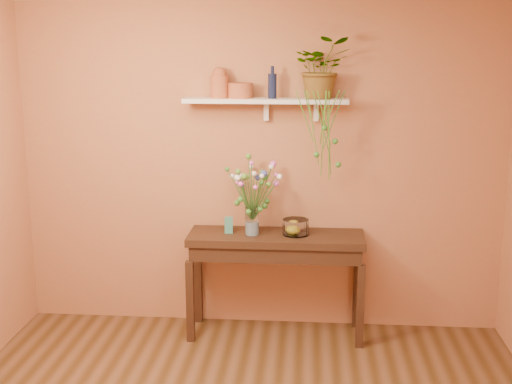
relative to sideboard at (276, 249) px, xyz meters
name	(u,v)px	position (x,y,z in m)	size (l,w,h in m)	color
room	(232,237)	(-0.15, -1.75, 0.62)	(4.04, 4.04, 2.70)	brown
sideboard	(276,249)	(0.00, 0.00, 0.00)	(1.41, 0.45, 0.86)	#341E15
wall_shelf	(267,101)	(-0.09, 0.12, 1.18)	(1.30, 0.24, 0.19)	white
terracotta_jug	(219,83)	(-0.46, 0.13, 1.32)	(0.19, 0.19, 0.24)	#BC5C37
terracotta_pot	(240,91)	(-0.30, 0.12, 1.26)	(0.20, 0.20, 0.12)	#BC5C37
blue_bottle	(272,85)	(-0.04, 0.11, 1.31)	(0.07, 0.07, 0.25)	#121937
spider_plant	(322,68)	(0.34, 0.12, 1.44)	(0.43, 0.37, 0.47)	#387C2A
plant_fronds	(326,137)	(0.38, -0.05, 0.93)	(0.38, 0.29, 0.71)	#387C2A
glass_vase	(252,223)	(-0.19, -0.03, 0.22)	(0.11, 0.11, 0.23)	white
bouquet	(254,183)	(-0.18, -0.03, 0.55)	(0.46, 0.43, 0.52)	#386B28
glass_bowl	(296,228)	(0.16, 0.00, 0.18)	(0.21, 0.21, 0.13)	white
lemon	(294,229)	(0.14, 0.01, 0.17)	(0.08, 0.08, 0.08)	yellow
carton	(229,225)	(-0.38, 0.01, 0.19)	(0.07, 0.05, 0.13)	#2B6C89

